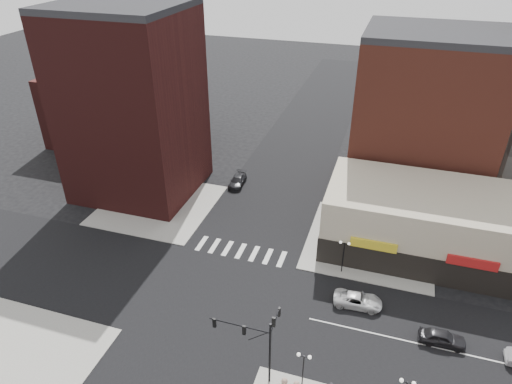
% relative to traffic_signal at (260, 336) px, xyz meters
% --- Properties ---
extents(ground, '(240.00, 240.00, 0.00)m').
position_rel_traffic_signal_xyz_m(ground, '(-7.24, 7.83, -4.96)').
color(ground, black).
rests_on(ground, ground).
extents(road_ew, '(200.00, 14.00, 0.02)m').
position_rel_traffic_signal_xyz_m(road_ew, '(-7.24, 7.83, -4.95)').
color(road_ew, black).
rests_on(road_ew, ground).
extents(road_ns, '(14.00, 200.00, 0.02)m').
position_rel_traffic_signal_xyz_m(road_ns, '(-7.24, 7.83, -4.95)').
color(road_ns, black).
rests_on(road_ns, ground).
extents(sidewalk_nw, '(15.00, 15.00, 0.12)m').
position_rel_traffic_signal_xyz_m(sidewalk_nw, '(-21.74, 22.33, -4.90)').
color(sidewalk_nw, gray).
rests_on(sidewalk_nw, ground).
extents(sidewalk_ne, '(15.00, 15.00, 0.12)m').
position_rel_traffic_signal_xyz_m(sidewalk_ne, '(7.26, 22.33, -4.90)').
color(sidewalk_ne, gray).
rests_on(sidewalk_ne, ground).
extents(sidewalk_sw, '(15.00, 15.00, 0.12)m').
position_rel_traffic_signal_xyz_m(sidewalk_sw, '(-21.74, -6.67, -4.90)').
color(sidewalk_sw, gray).
rests_on(sidewalk_sw, ground).
extents(building_nw, '(16.00, 15.00, 25.00)m').
position_rel_traffic_signal_xyz_m(building_nw, '(-26.24, 26.33, 7.54)').
color(building_nw, '#3A1312').
rests_on(building_nw, ground).
extents(building_nw_low, '(20.00, 18.00, 12.00)m').
position_rel_traffic_signal_xyz_m(building_nw_low, '(-39.24, 41.83, 1.04)').
color(building_nw_low, '#3A1312').
rests_on(building_nw_low, ground).
extents(building_ne_midrise, '(18.00, 15.00, 22.00)m').
position_rel_traffic_signal_xyz_m(building_ne_midrise, '(11.76, 37.33, 6.04)').
color(building_ne_midrise, brown).
rests_on(building_ne_midrise, ground).
extents(building_ne_row, '(24.20, 12.20, 8.00)m').
position_rel_traffic_signal_xyz_m(building_ne_row, '(13.76, 22.83, -1.66)').
color(building_ne_row, '#B3AB8E').
rests_on(building_ne_row, ground).
extents(traffic_signal, '(5.59, 3.09, 7.77)m').
position_rel_traffic_signal_xyz_m(traffic_signal, '(0.00, 0.00, 0.00)').
color(traffic_signal, black).
rests_on(traffic_signal, ground).
extents(street_lamp_se_a, '(1.22, 0.32, 4.16)m').
position_rel_traffic_signal_xyz_m(street_lamp_se_a, '(3.76, -0.17, -1.67)').
color(street_lamp_se_a, black).
rests_on(street_lamp_se_a, sidewalk_se).
extents(street_lamp_ne, '(1.22, 0.32, 4.16)m').
position_rel_traffic_signal_xyz_m(street_lamp_ne, '(4.76, 15.83, -1.67)').
color(street_lamp_ne, black).
rests_on(street_lamp_ne, sidewalk_ne).
extents(white_suv, '(5.08, 2.58, 1.38)m').
position_rel_traffic_signal_xyz_m(white_suv, '(7.10, 11.19, -4.27)').
color(white_suv, silver).
rests_on(white_suv, ground).
extents(dark_sedan_east, '(4.28, 1.81, 1.45)m').
position_rel_traffic_signal_xyz_m(dark_sedan_east, '(15.19, 8.54, -4.24)').
color(dark_sedan_east, black).
rests_on(dark_sedan_east, ground).
extents(dark_sedan_north, '(2.23, 4.92, 1.40)m').
position_rel_traffic_signal_xyz_m(dark_sedan_north, '(-13.08, 31.12, -4.26)').
color(dark_sedan_north, black).
rests_on(dark_sedan_north, ground).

